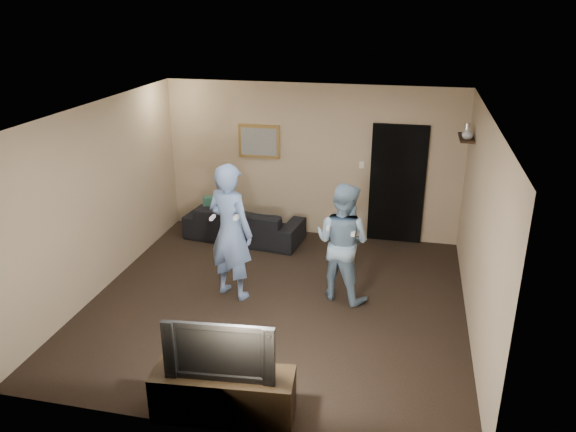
% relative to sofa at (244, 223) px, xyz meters
% --- Properties ---
extents(ground, '(5.00, 5.00, 0.00)m').
position_rel_sofa_xyz_m(ground, '(1.05, -1.96, -0.29)').
color(ground, black).
rests_on(ground, ground).
extents(ceiling, '(5.00, 5.00, 0.04)m').
position_rel_sofa_xyz_m(ceiling, '(1.05, -1.96, 2.31)').
color(ceiling, silver).
rests_on(ceiling, wall_back).
extents(wall_back, '(5.00, 0.04, 2.60)m').
position_rel_sofa_xyz_m(wall_back, '(1.05, 0.54, 1.01)').
color(wall_back, tan).
rests_on(wall_back, ground).
extents(wall_front, '(5.00, 0.04, 2.60)m').
position_rel_sofa_xyz_m(wall_front, '(1.05, -4.46, 1.01)').
color(wall_front, tan).
rests_on(wall_front, ground).
extents(wall_left, '(0.04, 5.00, 2.60)m').
position_rel_sofa_xyz_m(wall_left, '(-1.45, -1.96, 1.01)').
color(wall_left, tan).
rests_on(wall_left, ground).
extents(wall_right, '(0.04, 5.00, 2.60)m').
position_rel_sofa_xyz_m(wall_right, '(3.55, -1.96, 1.01)').
color(wall_right, tan).
rests_on(wall_right, ground).
extents(sofa, '(2.07, 1.02, 0.58)m').
position_rel_sofa_xyz_m(sofa, '(0.00, 0.00, 0.00)').
color(sofa, black).
rests_on(sofa, ground).
extents(throw_pillow, '(0.49, 0.17, 0.49)m').
position_rel_sofa_xyz_m(throw_pillow, '(-0.46, 0.00, 0.19)').
color(throw_pillow, '#164337').
rests_on(throw_pillow, sofa).
extents(painting_frame, '(0.72, 0.05, 0.57)m').
position_rel_sofa_xyz_m(painting_frame, '(0.15, 0.52, 1.31)').
color(painting_frame, olive).
rests_on(painting_frame, wall_back).
extents(painting_canvas, '(0.62, 0.01, 0.47)m').
position_rel_sofa_xyz_m(painting_canvas, '(0.15, 0.49, 1.31)').
color(painting_canvas, slate).
rests_on(painting_canvas, painting_frame).
extents(doorway, '(0.90, 0.06, 2.00)m').
position_rel_sofa_xyz_m(doorway, '(2.50, 0.51, 0.71)').
color(doorway, black).
rests_on(doorway, ground).
extents(light_switch, '(0.08, 0.02, 0.12)m').
position_rel_sofa_xyz_m(light_switch, '(1.90, 0.52, 1.01)').
color(light_switch, silver).
rests_on(light_switch, wall_back).
extents(wall_shelf, '(0.20, 0.60, 0.03)m').
position_rel_sofa_xyz_m(wall_shelf, '(3.44, -0.16, 1.70)').
color(wall_shelf, black).
rests_on(wall_shelf, wall_right).
extents(shelf_vase, '(0.20, 0.20, 0.17)m').
position_rel_sofa_xyz_m(shelf_vase, '(3.44, -0.30, 1.80)').
color(shelf_vase, silver).
rests_on(shelf_vase, wall_shelf).
extents(shelf_figurine, '(0.06, 0.06, 0.18)m').
position_rel_sofa_xyz_m(shelf_figurine, '(3.44, -0.10, 1.81)').
color(shelf_figurine, silver).
rests_on(shelf_figurine, wall_shelf).
extents(tv_console, '(1.42, 0.57, 0.49)m').
position_rel_sofa_xyz_m(tv_console, '(1.07, -4.24, -0.04)').
color(tv_console, black).
rests_on(tv_console, ground).
extents(television, '(1.07, 0.24, 0.61)m').
position_rel_sofa_xyz_m(television, '(1.07, -4.24, 0.51)').
color(television, black).
rests_on(television, tv_console).
extents(wii_player_left, '(0.81, 0.67, 1.90)m').
position_rel_sofa_xyz_m(wii_player_left, '(0.39, -1.88, 0.66)').
color(wii_player_left, '#6983B6').
rests_on(wii_player_left, ground).
extents(wii_player_right, '(0.97, 0.87, 1.65)m').
position_rel_sofa_xyz_m(wii_player_right, '(1.87, -1.61, 0.53)').
color(wii_player_right, '#7C9AB5').
rests_on(wii_player_right, ground).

